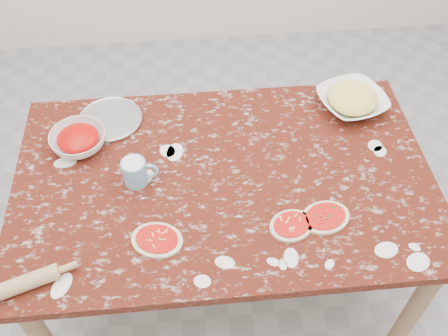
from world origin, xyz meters
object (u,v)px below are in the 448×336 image
worktable (224,190)px  rolling_pin (17,286)px  cheese_bowl (352,102)px  flour_mug (136,172)px  sauce_bowl (79,140)px  pizza_tray (110,120)px

worktable → rolling_pin: size_ratio=5.99×
cheese_bowl → flour_mug: bearing=-160.3°
sauce_bowl → rolling_pin: size_ratio=0.83×
worktable → flour_mug: (-0.33, 0.01, 0.14)m
worktable → sauce_bowl: size_ratio=7.24×
worktable → sauce_bowl: bearing=159.2°
sauce_bowl → cheese_bowl: bearing=6.1°
worktable → pizza_tray: (-0.45, 0.35, 0.09)m
pizza_tray → flour_mug: flour_mug is taller
worktable → sauce_bowl: (-0.56, 0.21, 0.12)m
cheese_bowl → rolling_pin: bearing=-149.9°
sauce_bowl → flour_mug: size_ratio=1.63×
worktable → sauce_bowl: 0.61m
pizza_tray → sauce_bowl: bearing=-129.0°
sauce_bowl → flour_mug: bearing=-41.2°
flour_mug → rolling_pin: 0.56m
sauce_bowl → cheese_bowl: 1.15m
sauce_bowl → pizza_tray: bearing=51.0°
worktable → flour_mug: flour_mug is taller
flour_mug → rolling_pin: (-0.37, -0.42, -0.03)m
flour_mug → rolling_pin: size_ratio=0.51×
flour_mug → pizza_tray: bearing=109.3°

